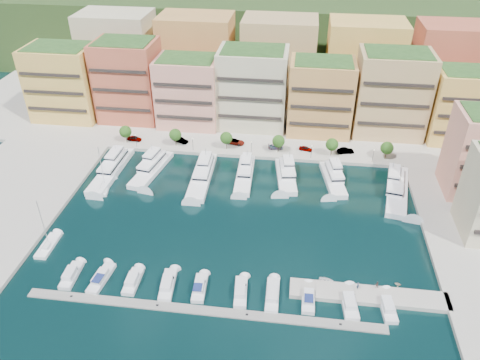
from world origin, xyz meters
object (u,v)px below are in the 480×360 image
Objects in this scene: lamppost_0 at (136,138)px; cruiser_9 at (387,307)px; cruiser_0 at (71,275)px; cruiser_1 at (101,278)px; car_1 at (181,140)px; car_2 at (236,142)px; tree_1 at (175,135)px; tender_3 at (398,284)px; tender_0 at (327,281)px; yacht_3 at (245,173)px; lamppost_4 at (373,154)px; cruiser_2 at (133,281)px; car_3 at (276,147)px; car_0 at (134,138)px; tree_4 at (332,145)px; yacht_1 at (152,167)px; car_5 at (345,151)px; tree_5 at (387,148)px; person_0 at (358,285)px; yacht_4 at (286,174)px; yacht_6 at (397,187)px; tree_2 at (226,138)px; cruiser_4 at (200,288)px; cruiser_8 at (349,303)px; sailboat_0 at (48,246)px; person_1 at (377,284)px; cruiser_3 at (168,285)px; sailboat_2 at (104,187)px; lamppost_3 at (312,150)px; car_4 at (306,149)px; tree_0 at (125,132)px; tree_3 at (278,141)px; cruiser_5 at (241,292)px; lamppost_1 at (193,142)px; yacht_5 at (333,177)px; cruiser_6 at (272,295)px; cruiser_7 at (308,299)px; lamppost_2 at (251,146)px.

cruiser_9 is (69.32, -55.79, -3.28)m from lamppost_0.
cruiser_0 is 6.68m from cruiser_1.
car_1 is 17.39m from car_2.
tree_1 is 3.92× the size of tender_3.
cruiser_9 is 2.49× the size of tender_0.
yacht_3 is 56.07m from cruiser_9.
car_1 is at bearing 175.73° from lamppost_4.
car_3 is (25.99, 60.06, 1.13)m from cruiser_2.
tree_4 is at bearing -84.79° from car_0.
yacht_1 reaches higher than car_5.
tree_5 is 55.83m from person_0.
yacht_4 is (35.07, -12.66, -3.65)m from tree_1.
yacht_6 is at bearing -95.57° from car_0.
car_2 is at bearing 55.02° from tree_2.
cruiser_4 is 30.40m from cruiser_8.
sailboat_0 is 73.71m from person_1.
lamppost_4 reaches higher than car_0.
yacht_3 reaches higher than cruiser_4.
cruiser_1 is 6.94m from cruiser_2.
cruiser_3 is 1.06× the size of cruiser_9.
cruiser_3 is at bearing -103.54° from yacht_3.
sailboat_2 reaches higher than person_0.
lamppost_3 reaches higher than cruiser_9.
tree_4 reaches higher than car_1.
car_4 reaches higher than cruiser_3.
car_3 is 0.94× the size of car_5.
tree_5 is at bearing 0.00° from tree_0.
yacht_4 is at bearing -172.57° from car_3.
tree_3 is at bearing 2.99° from lamppost_0.
cruiser_5 reaches higher than tender_0.
cruiser_8 is 77.52m from car_1.
lamppost_4 is 27.14m from yacht_4.
yacht_1 is at bearing 92.47° from cruiser_1.
yacht_1 is 16.75m from car_1.
lamppost_1 is at bearing -94.06° from car_0.
lamppost_4 is at bearing 111.62° from yacht_6.
yacht_1 is at bearing -178.39° from yacht_5.
cruiser_6 is (2.58, -58.10, -4.20)m from tree_3.
lamppost_3 is 1.03× the size of car_4.
car_5 is at bearing 36.27° from sailboat_0.
lamppost_0 reaches higher than car_5.
lamppost_0 reaches higher than cruiser_8.
cruiser_7 is at bearing -0.01° from cruiser_3.
cruiser_4 is (-40.49, -55.80, -3.26)m from lamppost_4.
yacht_1 is at bearing 75.79° from tender_3.
cruiser_7 is (29.13, -0.00, 0.02)m from cruiser_3.
yacht_5 is at bearing -11.00° from tree_0.
cruiser_1 is 1.17× the size of cruiser_4.
tree_0 is 86.93m from person_0.
lamppost_2 reaches higher than tender_0.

